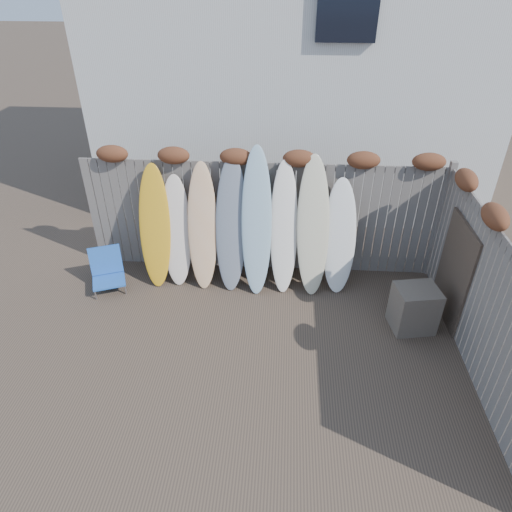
# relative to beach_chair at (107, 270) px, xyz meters

# --- Properties ---
(ground) EXTENTS (80.00, 80.00, 0.00)m
(ground) POSITION_rel_beach_chair_xyz_m (2.55, -1.62, -0.32)
(ground) COLOR #493A2D
(back_fence) EXTENTS (6.05, 0.28, 2.24)m
(back_fence) POSITION_rel_beach_chair_xyz_m (2.61, 0.77, 0.86)
(back_fence) COLOR slate
(back_fence) RESTS_ON ground
(right_fence) EXTENTS (0.28, 4.40, 2.24)m
(right_fence) POSITION_rel_beach_chair_xyz_m (5.54, -1.37, 0.82)
(right_fence) COLOR slate
(right_fence) RESTS_ON ground
(house) EXTENTS (8.50, 5.50, 6.33)m
(house) POSITION_rel_beach_chair_xyz_m (3.05, 4.88, 2.88)
(house) COLOR silver
(house) RESTS_ON ground
(beach_chair) EXTENTS (0.69, 0.71, 0.70)m
(beach_chair) POSITION_rel_beach_chair_xyz_m (0.00, 0.00, 0.00)
(beach_chair) COLOR blue
(beach_chair) RESTS_ON ground
(wooden_crate) EXTENTS (0.69, 0.61, 0.71)m
(wooden_crate) POSITION_rel_beach_chair_xyz_m (4.93, -0.70, 0.03)
(wooden_crate) COLOR #463B35
(wooden_crate) RESTS_ON ground
(lattice_panel) EXTENTS (0.07, 1.09, 1.63)m
(lattice_panel) POSITION_rel_beach_chair_xyz_m (5.50, -0.38, 0.49)
(lattice_panel) COLOR brown
(lattice_panel) RESTS_ON ground
(surfboard_0) EXTENTS (0.56, 0.75, 2.01)m
(surfboard_0) POSITION_rel_beach_chair_xyz_m (0.81, 0.34, 0.68)
(surfboard_0) COLOR gold
(surfboard_0) RESTS_ON ground
(surfboard_1) EXTENTS (0.55, 0.69, 1.82)m
(surfboard_1) POSITION_rel_beach_chair_xyz_m (1.16, 0.38, 0.59)
(surfboard_1) COLOR beige
(surfboard_1) RESTS_ON ground
(surfboard_2) EXTENTS (0.53, 0.75, 2.05)m
(surfboard_2) POSITION_rel_beach_chair_xyz_m (1.61, 0.35, 0.70)
(surfboard_2) COLOR #FFB77F
(surfboard_2) RESTS_ON ground
(surfboard_3) EXTENTS (0.52, 0.76, 2.16)m
(surfboard_3) POSITION_rel_beach_chair_xyz_m (2.09, 0.34, 0.76)
(surfboard_3) COLOR slate
(surfboard_3) RESTS_ON ground
(surfboard_4) EXTENTS (0.54, 0.85, 2.34)m
(surfboard_4) POSITION_rel_beach_chair_xyz_m (2.51, 0.31, 0.85)
(surfboard_4) COLOR #96B8CB
(surfboard_4) RESTS_ON ground
(surfboard_5) EXTENTS (0.49, 0.77, 2.12)m
(surfboard_5) POSITION_rel_beach_chair_xyz_m (2.95, 0.34, 0.74)
(surfboard_5) COLOR white
(surfboard_5) RESTS_ON ground
(surfboard_6) EXTENTS (0.60, 0.83, 2.22)m
(surfboard_6) POSITION_rel_beach_chair_xyz_m (3.41, 0.33, 0.79)
(surfboard_6) COLOR beige
(surfboard_6) RESTS_ON ground
(surfboard_7) EXTENTS (0.57, 0.68, 1.85)m
(surfboard_7) POSITION_rel_beach_chair_xyz_m (3.86, 0.36, 0.60)
(surfboard_7) COLOR white
(surfboard_7) RESTS_ON ground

